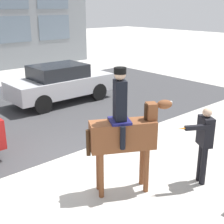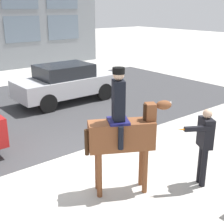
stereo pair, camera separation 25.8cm
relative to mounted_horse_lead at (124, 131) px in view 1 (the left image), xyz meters
name	(u,v)px [view 1 (the left image)]	position (x,y,z in m)	size (l,w,h in m)	color
ground_plane	(76,162)	(-0.06, 1.70, -1.38)	(80.00, 80.00, 0.00)	#B2AFA8
road_surface	(1,115)	(-0.06, 6.45, -1.37)	(19.81, 8.50, 0.01)	#38383A
mounted_horse_lead	(124,131)	(0.00, 0.00, 0.00)	(1.64, 1.10, 2.68)	brown
pedestrian_bystander	(204,140)	(1.51, -0.91, -0.34)	(0.91, 0.46, 1.76)	black
street_car_far_lane	(61,83)	(2.52, 6.47, -0.56)	(4.26, 1.79, 1.56)	#B7B7BC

